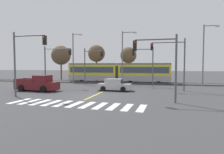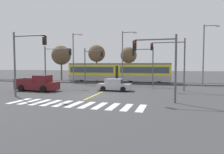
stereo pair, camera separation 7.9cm
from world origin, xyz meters
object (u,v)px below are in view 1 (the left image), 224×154
at_px(light_rail_tram, 118,72).
at_px(street_lamp_west, 74,55).
at_px(pickup_truck, 38,84).
at_px(street_lamp_centre, 124,54).
at_px(street_lamp_east, 205,52).
at_px(traffic_light_near_left, 25,54).
at_px(traffic_light_mid_right, 173,56).
at_px(bare_tree_east, 128,55).
at_px(bare_tree_far_west, 61,55).
at_px(bare_tree_west, 96,54).
at_px(traffic_light_mid_left, 54,60).
at_px(traffic_light_far_left, 91,61).
at_px(traffic_light_far_right, 146,60).
at_px(sedan_crossing, 114,85).
at_px(traffic_light_near_right, 161,58).

distance_m(light_rail_tram, street_lamp_west, 8.47).
xyz_separation_m(pickup_truck, street_lamp_centre, (9.09, 10.24, 4.15)).
bearing_deg(street_lamp_east, traffic_light_near_left, -142.43).
relative_size(traffic_light_mid_right, bare_tree_east, 0.95).
bearing_deg(street_lamp_west, pickup_truck, -89.95).
relative_size(bare_tree_far_west, bare_tree_west, 1.03).
distance_m(street_lamp_centre, bare_tree_far_west, 17.98).
bearing_deg(traffic_light_near_left, bare_tree_west, 88.80).
bearing_deg(traffic_light_mid_left, traffic_light_far_left, 57.47).
distance_m(light_rail_tram, traffic_light_far_left, 5.76).
xyz_separation_m(traffic_light_near_left, bare_tree_west, (0.46, 21.93, 1.29)).
relative_size(traffic_light_mid_left, traffic_light_far_right, 1.00).
xyz_separation_m(sedan_crossing, traffic_light_mid_left, (-9.42, 1.68, 3.32)).
relative_size(traffic_light_near_right, street_lamp_centre, 0.67).
distance_m(traffic_light_mid_left, traffic_light_near_right, 17.34).
bearing_deg(pickup_truck, bare_tree_west, 83.29).
xyz_separation_m(street_lamp_west, bare_tree_west, (2.06, 6.57, 0.66)).
xyz_separation_m(traffic_light_near_left, traffic_light_far_right, (11.16, 13.60, -0.35)).
relative_size(traffic_light_near_left, traffic_light_mid_left, 1.10).
height_order(traffic_light_near_left, street_lamp_centre, street_lamp_centre).
bearing_deg(bare_tree_far_west, sedan_crossing, -45.49).
xyz_separation_m(light_rail_tram, pickup_truck, (-7.48, -13.52, -1.21)).
height_order(traffic_light_mid_left, street_lamp_west, street_lamp_west).
bearing_deg(traffic_light_far_right, pickup_truck, -144.50).
bearing_deg(bare_tree_east, street_lamp_centre, -86.63).
bearing_deg(traffic_light_near_left, traffic_light_near_right, 0.47).
relative_size(pickup_truck, street_lamp_west, 0.61).
xyz_separation_m(pickup_truck, traffic_light_far_right, (12.75, 9.10, 3.15)).
relative_size(traffic_light_mid_left, bare_tree_east, 0.87).
distance_m(traffic_light_near_left, street_lamp_west, 15.46).
relative_size(traffic_light_far_left, street_lamp_east, 0.66).
bearing_deg(street_lamp_east, sedan_crossing, -145.71).
distance_m(pickup_truck, bare_tree_east, 20.54).
distance_m(traffic_light_mid_left, street_lamp_east, 22.59).
relative_size(light_rail_tram, street_lamp_east, 1.98).
distance_m(sedan_crossing, street_lamp_east, 15.40).
relative_size(street_lamp_west, bare_tree_east, 1.28).
xyz_separation_m(bare_tree_west, bare_tree_east, (6.57, 0.69, -0.40)).
bearing_deg(sedan_crossing, bare_tree_east, 92.48).
xyz_separation_m(light_rail_tram, traffic_light_near_left, (-5.88, -18.03, 2.29)).
height_order(light_rail_tram, bare_tree_far_west, bare_tree_far_west).
relative_size(light_rail_tram, traffic_light_far_right, 3.07).
height_order(traffic_light_mid_right, street_lamp_west, street_lamp_west).
distance_m(traffic_light_far_right, bare_tree_east, 10.00).
distance_m(pickup_truck, bare_tree_west, 18.19).
height_order(traffic_light_near_right, street_lamp_west, street_lamp_west).
distance_m(light_rail_tram, pickup_truck, 15.50).
height_order(traffic_light_near_right, bare_tree_east, bare_tree_east).
xyz_separation_m(traffic_light_mid_left, street_lamp_centre, (9.20, 6.07, 0.97)).
distance_m(traffic_light_mid_right, bare_tree_west, 19.66).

